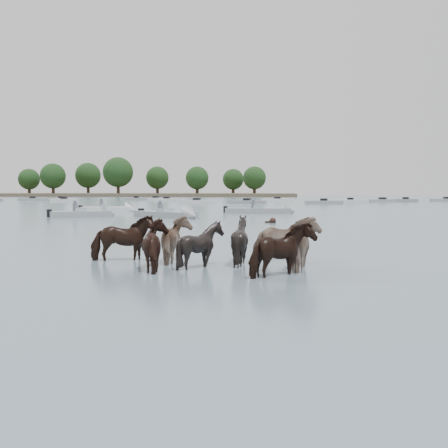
{
  "coord_description": "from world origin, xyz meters",
  "views": [
    {
      "loc": [
        3.41,
        -14.8,
        2.12
      ],
      "look_at": [
        1.91,
        0.32,
        1.1
      ],
      "focal_mm": 40.97,
      "sensor_mm": 36.0,
      "label": 1
    }
  ],
  "objects": [
    {
      "name": "motorboat_f",
      "position": [
        -12.14,
        33.36,
        0.23
      ],
      "size": [
        5.39,
        2.8,
        1.92
      ],
      "rotation": [
        0.0,
        0.0,
        0.25
      ],
      "color": "silver",
      "rests_on": "ground"
    },
    {
      "name": "motorboat_b",
      "position": [
        -4.23,
        23.11,
        0.22
      ],
      "size": [
        5.79,
        4.52,
        1.92
      ],
      "rotation": [
        0.0,
        0.0,
        -0.57
      ],
      "color": "gray",
      "rests_on": "ground"
    },
    {
      "name": "distant_flotilla",
      "position": [
        1.51,
        74.77,
        0.26
      ],
      "size": [
        104.12,
        25.92,
        0.93
      ],
      "color": "gray",
      "rests_on": "ground"
    },
    {
      "name": "motorboat_a",
      "position": [
        -10.98,
        23.88,
        0.23
      ],
      "size": [
        5.14,
        3.97,
        1.92
      ],
      "rotation": [
        0.0,
        0.0,
        0.54
      ],
      "color": "gray",
      "rests_on": "ground"
    },
    {
      "name": "swimming_pony",
      "position": [
        3.25,
        18.13,
        0.1
      ],
      "size": [
        0.72,
        0.44,
        0.44
      ],
      "color": "black",
      "rests_on": "ground"
    },
    {
      "name": "ground",
      "position": [
        0.0,
        0.0,
        0.0
      ],
      "size": [
        400.0,
        400.0,
        0.0
      ],
      "primitive_type": "plane",
      "color": "slate",
      "rests_on": "ground"
    },
    {
      "name": "pony_herd",
      "position": [
        1.9,
        -0.68,
        0.57
      ],
      "size": [
        7.33,
        4.52,
        1.58
      ],
      "color": "black",
      "rests_on": "ground"
    },
    {
      "name": "shoreline",
      "position": [
        -70.0,
        150.0,
        0.5
      ],
      "size": [
        160.0,
        30.0,
        1.0
      ],
      "primitive_type": "cube",
      "color": "#4C4233",
      "rests_on": "ground"
    },
    {
      "name": "treeline",
      "position": [
        -73.1,
        150.08,
        6.65
      ],
      "size": [
        145.52,
        23.8,
        12.49
      ],
      "color": "#382619",
      "rests_on": "ground"
    },
    {
      "name": "motorboat_c",
      "position": [
        2.71,
        31.44,
        0.22
      ],
      "size": [
        6.51,
        1.91,
        1.92
      ],
      "rotation": [
        0.0,
        0.0,
        0.05
      ],
      "color": "gray",
      "rests_on": "ground"
    }
  ]
}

